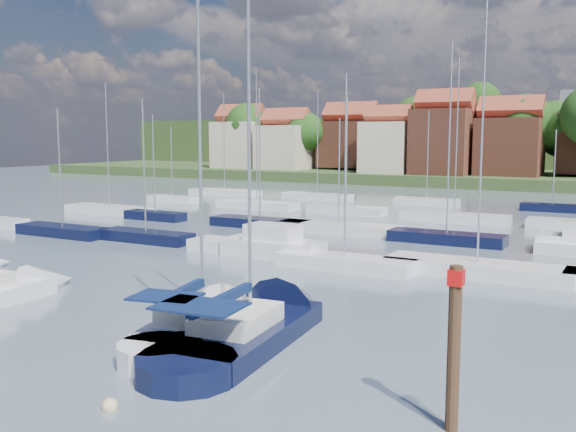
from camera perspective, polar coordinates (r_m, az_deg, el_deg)
The scene contains 9 objects.
ground at distance 59.95m, azimuth 12.90°, elevation -0.90°, with size 260.00×260.00×0.00m, color #4E5D6A.
sailboat_left at distance 35.48m, azimuth -23.73°, elevation -6.23°, with size 2.92×9.74×13.22m.
sailboat_centre at distance 27.97m, azimuth -6.91°, elevation -9.19°, with size 5.05×11.23×14.81m.
sailboat_navy at distance 27.50m, azimuth -2.17°, elevation -9.45°, with size 4.90×13.64×18.39m.
timber_piling at distance 18.90m, azimuth 14.44°, elevation -13.98°, with size 0.40×0.40×6.96m.
buoy_d at distance 20.88m, azimuth -15.52°, elevation -16.24°, with size 0.51×0.51×0.51m, color beige.
buoy_e at distance 28.83m, azimuth 0.71°, elevation -9.37°, with size 0.55×0.55×0.55m, color #D85914.
marina_field at distance 54.75m, azimuth 13.39°, elevation -1.21°, with size 79.62×41.41×15.93m.
far_shore_town at distance 150.42m, azimuth 23.85°, elevation 5.16°, with size 212.46×90.00×22.27m.
Camera 1 is at (16.58, -17.03, 8.19)m, focal length 40.00 mm.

